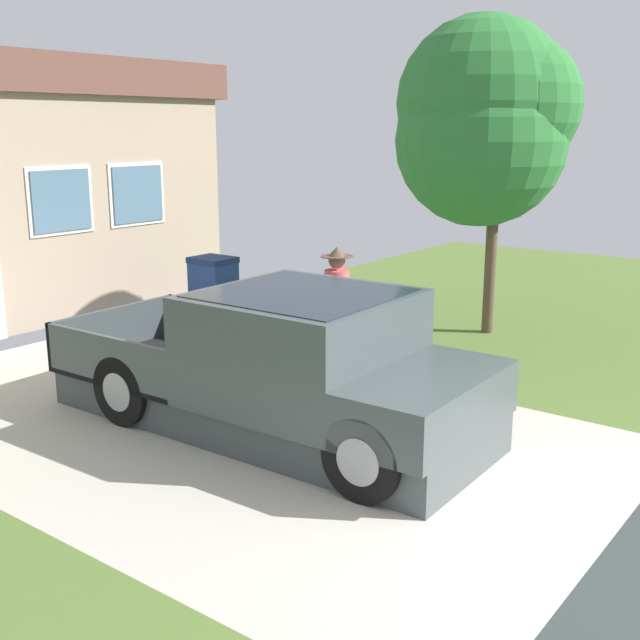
% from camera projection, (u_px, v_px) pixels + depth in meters
% --- Properties ---
extents(pickup_truck, '(2.25, 5.09, 1.58)m').
position_uv_depth(pickup_truck, '(293.00, 370.00, 8.41)').
color(pickup_truck, '#40484A').
rests_on(pickup_truck, ground).
extents(person_with_hat, '(0.51, 0.41, 1.80)m').
position_uv_depth(person_with_hat, '(337.00, 307.00, 9.97)').
color(person_with_hat, '#333842').
rests_on(person_with_hat, ground).
extents(handbag, '(0.36, 0.22, 0.41)m').
position_uv_depth(handbag, '(351.00, 377.00, 10.12)').
color(handbag, '#232328').
rests_on(handbag, ground).
extents(neighbor_tree, '(2.72, 2.81, 4.94)m').
position_uv_depth(neighbor_tree, '(488.00, 119.00, 12.07)').
color(neighbor_tree, brown).
rests_on(neighbor_tree, ground).
extents(wheeled_trash_bin, '(0.60, 0.72, 1.07)m').
position_uv_depth(wheeled_trash_bin, '(214.00, 285.00, 13.59)').
color(wheeled_trash_bin, navy).
rests_on(wheeled_trash_bin, ground).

